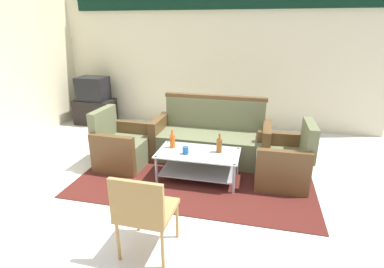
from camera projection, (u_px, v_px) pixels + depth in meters
ground_plane at (175, 200)px, 3.63m from camera, size 14.00×14.00×0.00m
wall_back at (216, 54)px, 5.92m from camera, size 6.52×0.19×2.80m
rug at (197, 174)px, 4.25m from camera, size 3.18×2.01×0.01m
couch at (211, 139)px, 4.68m from camera, size 1.81×0.76×0.96m
armchair_left at (122, 147)px, 4.47m from camera, size 0.73×0.79×0.85m
armchair_right at (284, 162)px, 3.97m from camera, size 0.71×0.77×0.85m
coffee_table at (198, 162)px, 4.03m from camera, size 1.10×0.60×0.40m
bottle_brown at (219, 145)px, 3.95m from camera, size 0.08×0.08×0.26m
bottle_orange at (172, 141)px, 4.10m from camera, size 0.07×0.07×0.26m
cup at (186, 150)px, 3.91m from camera, size 0.08×0.08×0.10m
tv_stand at (96, 111)px, 6.41m from camera, size 0.80×0.50×0.52m
television at (93, 88)px, 6.24m from camera, size 0.61×0.46×0.48m
wicker_chair at (144, 209)px, 2.60m from camera, size 0.49×0.49×0.84m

